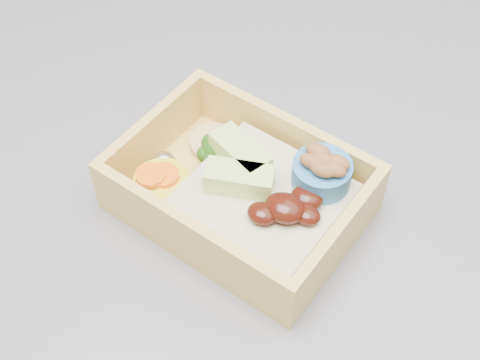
% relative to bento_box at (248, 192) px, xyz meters
% --- Properties ---
extents(bento_box, '(0.19, 0.15, 0.06)m').
position_rel_bento_box_xyz_m(bento_box, '(0.00, 0.00, 0.00)').
color(bento_box, '#E2BB5D').
rests_on(bento_box, island).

